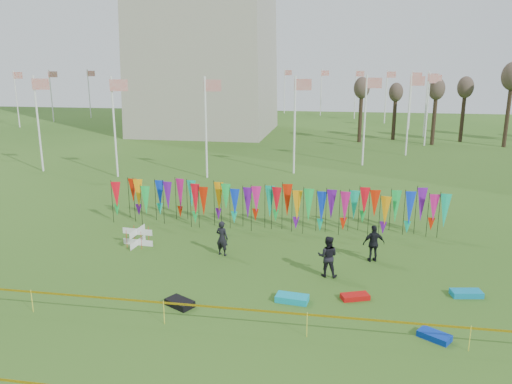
% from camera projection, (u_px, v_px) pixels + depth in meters
% --- Properties ---
extents(ground, '(160.00, 160.00, 0.00)m').
position_uv_depth(ground, '(234.00, 303.00, 19.24)').
color(ground, '#294E16').
rests_on(ground, ground).
extents(flagpole_ring, '(57.40, 56.16, 8.00)m').
position_uv_depth(flagpole_ring, '(207.00, 102.00, 66.33)').
color(flagpole_ring, white).
rests_on(flagpole_ring, ground).
extents(banner_row, '(18.64, 0.64, 2.47)m').
position_uv_depth(banner_row, '(274.00, 200.00, 27.61)').
color(banner_row, black).
rests_on(banner_row, ground).
extents(caution_tape_near, '(26.00, 0.02, 0.90)m').
position_uv_depth(caution_tape_near, '(215.00, 308.00, 17.19)').
color(caution_tape_near, '#E9B904').
rests_on(caution_tape_near, ground).
extents(box_kite, '(0.83, 0.83, 0.92)m').
position_uv_depth(box_kite, '(138.00, 237.00, 25.17)').
color(box_kite, red).
rests_on(box_kite, ground).
extents(person_left, '(0.73, 0.62, 1.71)m').
position_uv_depth(person_left, '(222.00, 238.00, 23.84)').
color(person_left, black).
rests_on(person_left, ground).
extents(person_mid, '(0.92, 0.61, 1.82)m').
position_uv_depth(person_mid, '(328.00, 256.00, 21.44)').
color(person_mid, black).
rests_on(person_mid, ground).
extents(person_right, '(1.15, 0.84, 1.75)m').
position_uv_depth(person_right, '(374.00, 243.00, 23.08)').
color(person_right, black).
rests_on(person_right, ground).
extents(kite_bag_turquoise, '(1.31, 0.77, 0.25)m').
position_uv_depth(kite_bag_turquoise, '(292.00, 298.00, 19.32)').
color(kite_bag_turquoise, '#0CA5C2').
rests_on(kite_bag_turquoise, ground).
extents(kite_bag_blue, '(1.16, 1.03, 0.22)m').
position_uv_depth(kite_bag_blue, '(434.00, 336.00, 16.70)').
color(kite_bag_blue, '#0A32AC').
rests_on(kite_bag_blue, ground).
extents(kite_bag_red, '(1.19, 0.85, 0.20)m').
position_uv_depth(kite_bag_red, '(355.00, 297.00, 19.53)').
color(kite_bag_red, red).
rests_on(kite_bag_red, ground).
extents(kite_bag_black, '(1.24, 1.07, 0.25)m').
position_uv_depth(kite_bag_black, '(180.00, 303.00, 18.96)').
color(kite_bag_black, black).
rests_on(kite_bag_black, ground).
extents(kite_bag_teal, '(1.27, 0.76, 0.23)m').
position_uv_depth(kite_bag_teal, '(466.00, 293.00, 19.78)').
color(kite_bag_teal, '#0C80AC').
rests_on(kite_bag_teal, ground).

